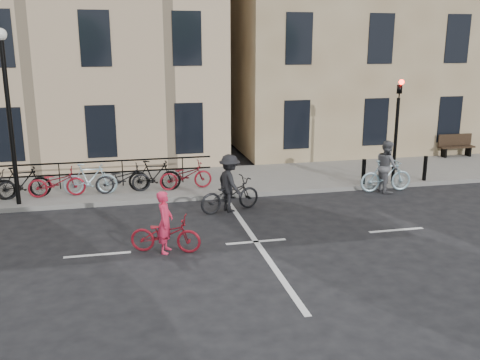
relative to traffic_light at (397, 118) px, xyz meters
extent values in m
plane|color=black|center=(-6.20, -4.34, -2.45)|extent=(120.00, 120.00, 0.00)
cube|color=slate|center=(-10.20, 1.66, -2.38)|extent=(46.00, 4.00, 0.15)
cube|color=#947C59|center=(2.80, 8.66, 3.70)|extent=(14.00, 10.00, 12.00)
cylinder|color=black|center=(0.00, 0.01, -0.80)|extent=(0.12, 0.12, 3.00)
imported|color=black|center=(0.00, 0.01, 1.15)|extent=(0.15, 0.18, 0.90)
sphere|color=#FF0C05|center=(0.00, -0.11, 1.25)|extent=(0.18, 0.18, 0.18)
cylinder|color=black|center=(-12.70, 0.06, 0.20)|extent=(0.14, 0.14, 5.00)
sphere|color=silver|center=(-12.70, 0.06, 2.80)|extent=(0.36, 0.36, 0.36)
cylinder|color=black|center=(-1.20, -0.09, -1.85)|extent=(0.14, 0.14, 0.90)
cylinder|color=black|center=(1.20, -0.09, -1.85)|extent=(0.14, 0.14, 0.90)
cube|color=black|center=(4.20, 3.31, -2.10)|extent=(0.06, 0.38, 0.40)
cube|color=black|center=(5.40, 3.31, -2.10)|extent=(0.06, 0.38, 0.40)
cube|color=black|center=(4.80, 3.31, -1.87)|extent=(1.60, 0.40, 0.06)
cube|color=black|center=(4.80, 3.49, -1.58)|extent=(1.60, 0.06, 0.50)
cube|color=black|center=(-10.55, 1.56, -1.83)|extent=(8.30, 0.04, 0.95)
imported|color=black|center=(-12.65, 0.66, -1.78)|extent=(1.75, 0.49, 1.05)
imported|color=maroon|center=(-11.60, 0.66, -1.83)|extent=(1.80, 0.63, 0.95)
imported|color=#9CBFCD|center=(-10.55, 0.66, -1.78)|extent=(1.75, 0.49, 1.05)
imported|color=black|center=(-9.50, 0.66, -1.83)|extent=(1.80, 0.63, 0.95)
imported|color=black|center=(-8.45, 0.66, -1.78)|extent=(1.75, 0.49, 1.05)
imported|color=maroon|center=(-7.40, 0.66, -1.83)|extent=(1.80, 0.63, 0.95)
imported|color=maroon|center=(-8.54, -4.50, -1.99)|extent=(1.85, 1.11, 0.92)
imported|color=#D9264A|center=(-8.54, -4.50, -1.67)|extent=(0.53, 0.65, 1.56)
imported|color=#9CBFCD|center=(-0.63, -0.66, -1.90)|extent=(1.87, 0.57, 1.12)
imported|color=#5B5B60|center=(-0.63, -0.66, -1.56)|extent=(0.70, 0.89, 1.79)
imported|color=black|center=(-6.34, -1.63, -1.93)|extent=(2.10, 1.26, 1.04)
imported|color=black|center=(-6.34, -1.63, -1.57)|extent=(0.97, 1.29, 1.77)
camera|label=1|loc=(-9.47, -16.97, 2.62)|focal=40.00mm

